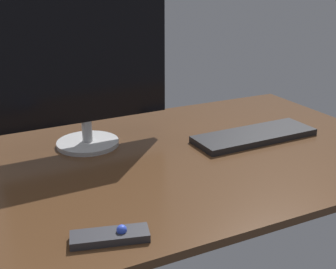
% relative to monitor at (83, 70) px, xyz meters
% --- Properties ---
extents(desk, '(1.40, 0.84, 0.02)m').
position_rel_monitor_xyz_m(desk, '(0.18, -0.18, -0.24)').
color(desk, '#4C301C').
rests_on(desk, ground).
extents(monitor, '(0.52, 0.19, 0.43)m').
position_rel_monitor_xyz_m(monitor, '(0.00, 0.00, 0.00)').
color(monitor, '#B8B8B8').
rests_on(monitor, desk).
extents(keyboard, '(0.40, 0.14, 0.02)m').
position_rel_monitor_xyz_m(keyboard, '(0.49, -0.18, -0.22)').
color(keyboard, black).
rests_on(keyboard, desk).
extents(media_remote, '(0.16, 0.09, 0.03)m').
position_rel_monitor_xyz_m(media_remote, '(-0.10, -0.51, -0.22)').
color(media_remote, '#2D2D33').
rests_on(media_remote, desk).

